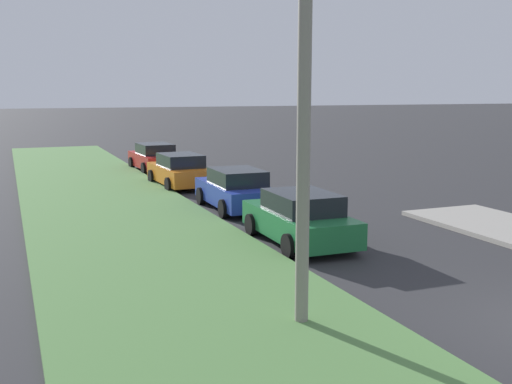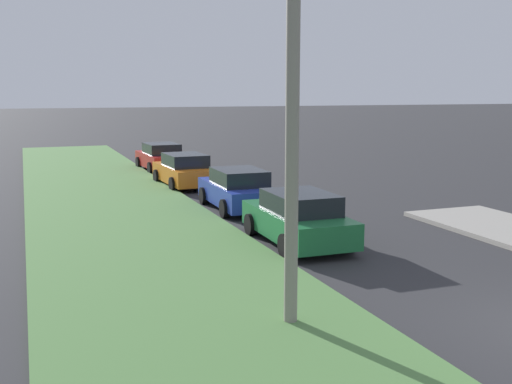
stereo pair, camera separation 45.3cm
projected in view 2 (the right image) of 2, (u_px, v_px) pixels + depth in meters
The scene contains 6 objects.
grass_median at pixel (136, 236), 17.65m from camera, with size 60.00×6.00×0.12m, color #517F42.
parked_car_green at pixel (298, 218), 16.96m from camera, with size 4.33×2.08×1.47m.
parked_car_blue at pixel (238, 190), 21.89m from camera, with size 4.33×2.07×1.47m.
parked_car_orange at pixel (184, 170), 27.14m from camera, with size 4.38×2.17×1.47m.
parked_car_red at pixel (161, 157), 32.51m from camera, with size 4.38×2.17×1.47m.
streetlight at pixel (310, 81), 10.49m from camera, with size 0.64×2.87×7.50m.
Camera 2 is at (-7.31, 9.11, 4.22)m, focal length 42.84 mm.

